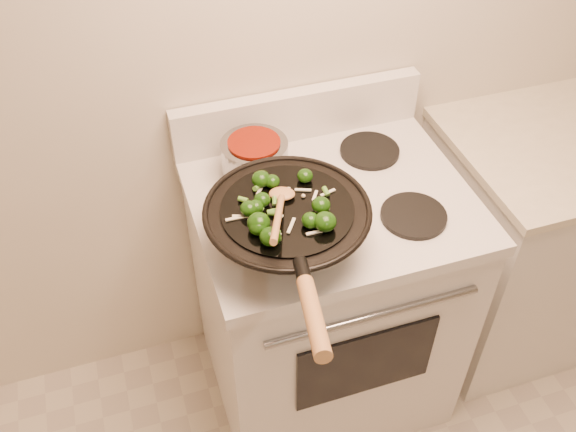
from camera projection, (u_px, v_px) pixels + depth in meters
name	position (u px, v px, depth m)	size (l,w,h in m)	color
stove	(325.00, 297.00, 2.12)	(0.78, 0.67, 1.08)	silver
counter_unit	(545.00, 236.00, 2.34)	(0.82, 0.62, 0.91)	silver
wok	(288.00, 226.00, 1.60)	(0.42, 0.69, 0.21)	black
stirfry	(279.00, 209.00, 1.54)	(0.29, 0.26, 0.05)	#133608
wooden_spoon	(280.00, 207.00, 1.51)	(0.14, 0.29, 0.11)	#AD7544
saucepan	(255.00, 158.00, 1.82)	(0.19, 0.31, 0.11)	gray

